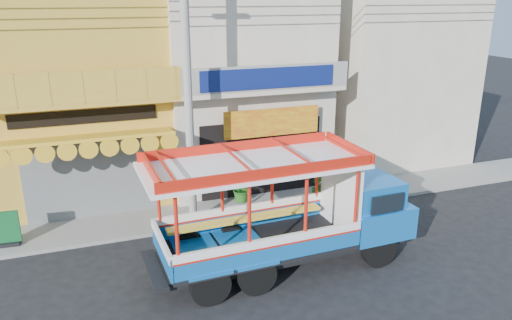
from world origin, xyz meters
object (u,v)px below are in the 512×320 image
Objects in this scene: utility_pole at (192,72)px; potted_plant_c at (318,187)px; songthaew_truck at (302,209)px; potted_plant_a at (242,188)px; green_sign at (8,231)px; potted_plant_b at (339,185)px.

potted_plant_c is (4.63, 0.51, -4.47)m from utility_pole.
songthaew_truck is 8.40× the size of potted_plant_c.
songthaew_truck reaches higher than potted_plant_a.
green_sign is 1.01× the size of potted_plant_b.
potted_plant_a is at bearing -104.63° from potted_plant_c.
utility_pole is 3.79× the size of songthaew_truck.
potted_plant_b is 0.74m from potted_plant_c.
potted_plant_c is at bearing -30.51° from potted_plant_a.
songthaew_truck is (2.16, -3.33, -3.39)m from utility_pole.
songthaew_truck is 6.79× the size of green_sign.
utility_pole is at bearing -164.92° from potted_plant_a.
potted_plant_a is at bearing 40.68° from potted_plant_b.
potted_plant_a is (-0.24, 4.51, -1.03)m from songthaew_truck.
utility_pole is 28.19× the size of potted_plant_a.
songthaew_truck is at bearing -33.48° from potted_plant_c.
potted_plant_c is at bearing 30.86° from potted_plant_b.
potted_plant_b reaches higher than potted_plant_a.
utility_pole reaches higher than potted_plant_b.
songthaew_truck reaches higher than green_sign.
green_sign is at bearing -89.81° from potted_plant_c.
potted_plant_c is at bearing 6.25° from utility_pole.
potted_plant_c is at bearing 57.20° from songthaew_truck.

